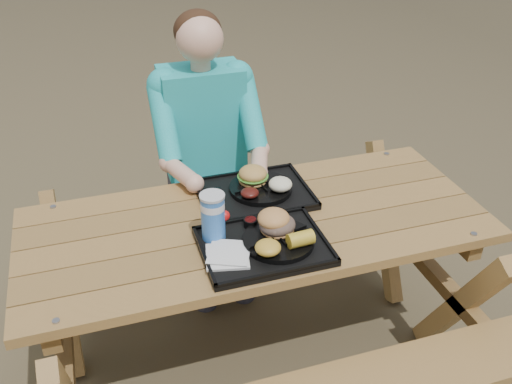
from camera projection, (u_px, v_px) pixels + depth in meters
name	position (u px, v px, depth m)	size (l,w,h in m)	color
ground	(256.00, 355.00, 2.61)	(60.00, 60.00, 0.00)	#999999
picnic_table	(256.00, 293.00, 2.41)	(1.80, 1.49, 0.75)	#999999
tray_near	(263.00, 247.00, 2.05)	(0.45, 0.35, 0.02)	black
tray_far	(255.00, 195.00, 2.35)	(0.45, 0.35, 0.02)	black
plate_near	(278.00, 240.00, 2.05)	(0.26, 0.26, 0.02)	black
plate_far	(261.00, 188.00, 2.36)	(0.26, 0.26, 0.02)	black
napkin_stack	(227.00, 256.00, 1.98)	(0.15, 0.15, 0.02)	silver
soda_cup	(213.00, 218.00, 2.04)	(0.09, 0.09, 0.17)	blue
condiment_bbq	(251.00, 223.00, 2.13)	(0.05, 0.05, 0.03)	#340506
condiment_mustard	(268.00, 221.00, 2.15)	(0.05, 0.05, 0.03)	yellow
sandwich	(277.00, 216.00, 2.05)	(0.12, 0.12, 0.13)	#C88646
mac_cheese	(268.00, 248.00, 1.96)	(0.09, 0.09, 0.05)	gold
corn_cob	(301.00, 239.00, 2.00)	(0.09, 0.09, 0.05)	gold
cutlery_far	(216.00, 197.00, 2.31)	(0.03, 0.15, 0.01)	black
burger	(253.00, 170.00, 2.36)	(0.12, 0.12, 0.11)	#C08C43
baked_beans	(250.00, 193.00, 2.28)	(0.07, 0.07, 0.03)	#46120E
potato_salad	(280.00, 184.00, 2.31)	(0.10, 0.10, 0.05)	silver
diner	(206.00, 164.00, 2.82)	(0.48, 0.84, 1.28)	#1A8CB7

